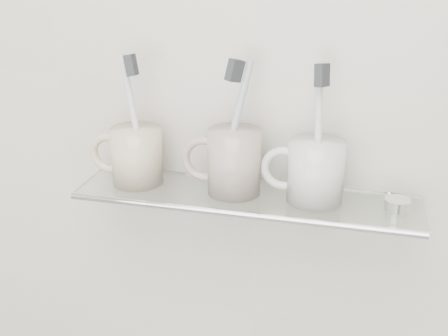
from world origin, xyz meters
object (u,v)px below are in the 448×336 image
(shelf_glass, at_px, (246,197))
(mug_center, at_px, (234,162))
(mug_right, at_px, (316,172))
(mug_left, at_px, (137,156))

(shelf_glass, xyz_separation_m, mug_center, (-0.02, 0.00, 0.05))
(mug_right, bearing_deg, mug_center, 170.94)
(shelf_glass, bearing_deg, mug_left, 178.32)
(shelf_glass, distance_m, mug_left, 0.18)
(mug_left, relative_size, mug_center, 0.90)
(mug_center, bearing_deg, mug_left, -171.15)
(mug_center, xyz_separation_m, mug_right, (0.12, 0.00, -0.00))
(shelf_glass, relative_size, mug_left, 5.78)
(shelf_glass, distance_m, mug_right, 0.11)
(mug_center, bearing_deg, mug_right, 8.85)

